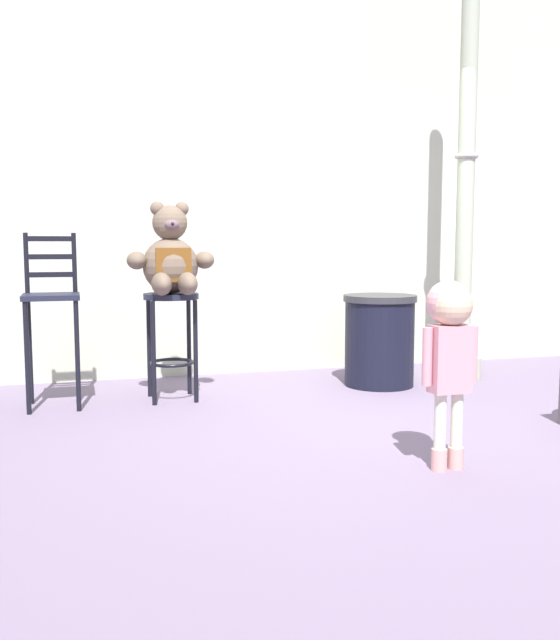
{
  "coord_description": "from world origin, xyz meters",
  "views": [
    {
      "loc": [
        -1.82,
        -3.81,
        1.11
      ],
      "look_at": [
        -0.61,
        0.26,
        0.65
      ],
      "focal_mm": 39.11,
      "sensor_mm": 36.0,
      "label": 1
    }
  ],
  "objects_px": {
    "lamppost": "(465,224)",
    "bar_stool_with_teddy": "(172,324)",
    "child_walking": "(450,333)",
    "trash_bin": "(379,340)",
    "teddy_bear": "(171,260)",
    "bar_chair_empty": "(52,308)"
  },
  "relations": [
    {
      "from": "lamppost",
      "to": "bar_stool_with_teddy",
      "type": "bearing_deg",
      "value": -176.93
    },
    {
      "from": "trash_bin",
      "to": "lamppost",
      "type": "distance_m",
      "value": 1.21
    },
    {
      "from": "child_walking",
      "to": "lamppost",
      "type": "distance_m",
      "value": 2.54
    },
    {
      "from": "child_walking",
      "to": "lamppost",
      "type": "height_order",
      "value": "lamppost"
    },
    {
      "from": "bar_stool_with_teddy",
      "to": "trash_bin",
      "type": "xyz_separation_m",
      "value": [
        1.64,
        0.04,
        -0.18
      ]
    },
    {
      "from": "bar_stool_with_teddy",
      "to": "bar_chair_empty",
      "type": "height_order",
      "value": "bar_chair_empty"
    },
    {
      "from": "child_walking",
      "to": "trash_bin",
      "type": "relative_size",
      "value": 1.31
    },
    {
      "from": "bar_stool_with_teddy",
      "to": "lamppost",
      "type": "bearing_deg",
      "value": 3.07
    },
    {
      "from": "bar_stool_with_teddy",
      "to": "child_walking",
      "type": "height_order",
      "value": "child_walking"
    },
    {
      "from": "bar_stool_with_teddy",
      "to": "child_walking",
      "type": "bearing_deg",
      "value": -60.81
    },
    {
      "from": "bar_stool_with_teddy",
      "to": "lamppost",
      "type": "distance_m",
      "value": 2.53
    },
    {
      "from": "trash_bin",
      "to": "lamppost",
      "type": "bearing_deg",
      "value": 6.38
    },
    {
      "from": "lamppost",
      "to": "trash_bin",
      "type": "bearing_deg",
      "value": -173.62
    },
    {
      "from": "teddy_bear",
      "to": "lamppost",
      "type": "distance_m",
      "value": 2.44
    },
    {
      "from": "child_walking",
      "to": "trash_bin",
      "type": "height_order",
      "value": "child_walking"
    },
    {
      "from": "teddy_bear",
      "to": "lamppost",
      "type": "xyz_separation_m",
      "value": [
        2.42,
        0.16,
        0.27
      ]
    },
    {
      "from": "bar_stool_with_teddy",
      "to": "teddy_bear",
      "type": "relative_size",
      "value": 1.19
    },
    {
      "from": "bar_stool_with_teddy",
      "to": "teddy_bear",
      "type": "xyz_separation_m",
      "value": [
        0.0,
        -0.03,
        0.46
      ]
    },
    {
      "from": "bar_stool_with_teddy",
      "to": "trash_bin",
      "type": "distance_m",
      "value": 1.65
    },
    {
      "from": "child_walking",
      "to": "bar_chair_empty",
      "type": "distance_m",
      "value": 2.73
    },
    {
      "from": "bar_chair_empty",
      "to": "child_walking",
      "type": "bearing_deg",
      "value": -45.89
    },
    {
      "from": "trash_bin",
      "to": "bar_chair_empty",
      "type": "distance_m",
      "value": 2.47
    }
  ]
}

